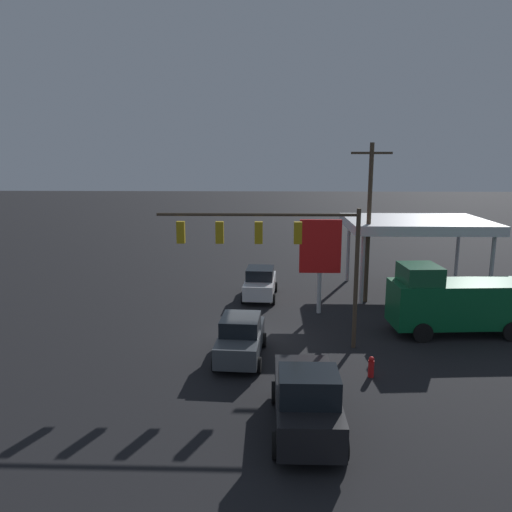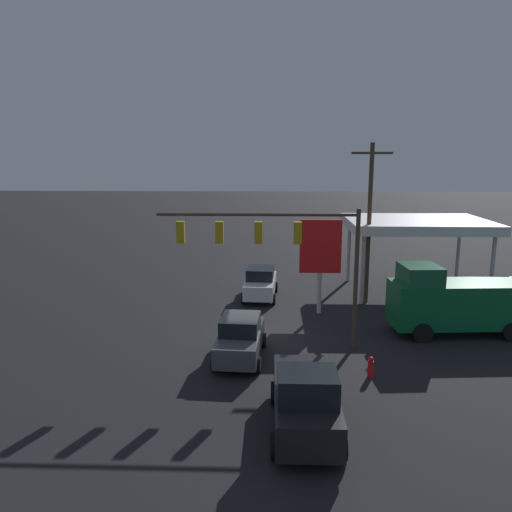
# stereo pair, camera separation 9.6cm
# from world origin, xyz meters

# --- Properties ---
(ground_plane) EXTENTS (200.00, 200.00, 0.00)m
(ground_plane) POSITION_xyz_m (0.00, 0.00, 0.00)
(ground_plane) COLOR black
(traffic_signal_assembly) EXTENTS (9.19, 0.43, 6.57)m
(traffic_signal_assembly) POSITION_xyz_m (-0.91, 0.68, 5.02)
(traffic_signal_assembly) COLOR #473828
(traffic_signal_assembly) RESTS_ON ground
(utility_pole) EXTENTS (2.40, 0.26, 9.60)m
(utility_pole) POSITION_xyz_m (-6.61, -6.81, 5.09)
(utility_pole) COLOR #473828
(utility_pole) RESTS_ON ground
(gas_station_canopy) EXTENTS (8.89, 6.81, 4.83)m
(gas_station_canopy) POSITION_xyz_m (-10.12, -9.21, 4.47)
(gas_station_canopy) COLOR silver
(gas_station_canopy) RESTS_ON ground
(price_sign) EXTENTS (2.32, 0.27, 5.39)m
(price_sign) POSITION_xyz_m (-3.53, -4.49, 3.70)
(price_sign) COLOR #B7B7BC
(price_sign) RESTS_ON ground
(delivery_truck) EXTENTS (6.95, 2.94, 3.58)m
(delivery_truck) POSITION_xyz_m (-10.05, -1.33, 1.69)
(delivery_truck) COLOR #0C592D
(delivery_truck) RESTS_ON ground
(sedan_far) EXTENTS (2.27, 4.50, 1.93)m
(sedan_far) POSITION_xyz_m (0.56, 2.11, 0.95)
(sedan_far) COLOR #474C51
(sedan_far) RESTS_ON ground
(sedan_waiting) EXTENTS (2.25, 4.49, 1.93)m
(sedan_waiting) POSITION_xyz_m (-0.10, -7.54, 0.95)
(sedan_waiting) COLOR silver
(sedan_waiting) RESTS_ON ground
(pickup_parked) EXTENTS (2.26, 5.20, 2.40)m
(pickup_parked) POSITION_xyz_m (-1.94, 8.03, 1.11)
(pickup_parked) COLOR black
(pickup_parked) RESTS_ON ground
(fire_hydrant) EXTENTS (0.24, 0.24, 0.88)m
(fire_hydrant) POSITION_xyz_m (-4.87, 3.88, 0.44)
(fire_hydrant) COLOR red
(fire_hydrant) RESTS_ON ground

